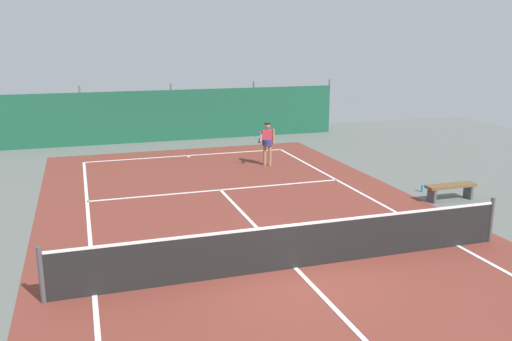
# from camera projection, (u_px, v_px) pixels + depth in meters

# --- Properties ---
(ground_plane) EXTENTS (36.00, 36.00, 0.00)m
(ground_plane) POSITION_uv_depth(u_px,v_px,m) (295.00, 268.00, 11.59)
(ground_plane) COLOR slate
(court_surface) EXTENTS (11.02, 26.60, 0.01)m
(court_surface) POSITION_uv_depth(u_px,v_px,m) (295.00, 268.00, 11.59)
(court_surface) COLOR brown
(court_surface) RESTS_ON ground
(tennis_net) EXTENTS (10.12, 0.10, 1.10)m
(tennis_net) POSITION_uv_depth(u_px,v_px,m) (296.00, 246.00, 11.47)
(tennis_net) COLOR black
(tennis_net) RESTS_ON ground
(back_fence) EXTENTS (16.30, 0.98, 2.70)m
(back_fence) POSITION_uv_depth(u_px,v_px,m) (171.00, 125.00, 26.18)
(back_fence) COLOR #195138
(back_fence) RESTS_ON ground
(tennis_player) EXTENTS (0.85, 0.64, 1.64)m
(tennis_player) POSITION_uv_depth(u_px,v_px,m) (267.00, 141.00, 20.67)
(tennis_player) COLOR #9E7051
(tennis_player) RESTS_ON ground
(tennis_ball_near_player) EXTENTS (0.07, 0.07, 0.07)m
(tennis_ball_near_player) POSITION_uv_depth(u_px,v_px,m) (263.00, 153.00, 23.03)
(tennis_ball_near_player) COLOR #CCDB33
(tennis_ball_near_player) RESTS_ON ground
(courtside_bench) EXTENTS (1.60, 0.40, 0.49)m
(courtside_bench) POSITION_uv_depth(u_px,v_px,m) (451.00, 188.00, 16.35)
(courtside_bench) COLOR brown
(courtside_bench) RESTS_ON ground
(water_bottle) EXTENTS (0.08, 0.08, 0.24)m
(water_bottle) POSITION_uv_depth(u_px,v_px,m) (422.00, 188.00, 17.30)
(water_bottle) COLOR #338CD8
(water_bottle) RESTS_ON ground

